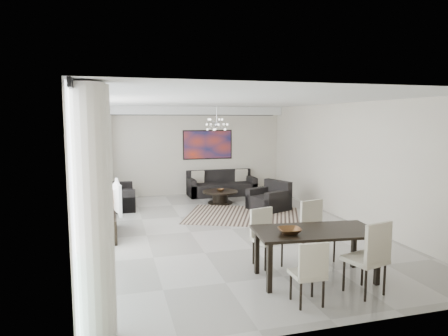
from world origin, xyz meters
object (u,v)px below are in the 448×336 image
object	(u,v)px
dining_table	(316,235)
tv_console	(106,224)
television	(113,197)
sofa_main	(221,187)
coffee_table	(220,196)

from	to	relation	value
dining_table	tv_console	bearing A→B (deg)	133.82
tv_console	television	xyz separation A→B (m)	(0.16, 0.03, 0.58)
tv_console	dining_table	xyz separation A→B (m)	(3.19, -3.33, 0.46)
sofa_main	tv_console	size ratio (longest dim) A/B	1.39
coffee_table	tv_console	bearing A→B (deg)	-141.53
coffee_table	television	size ratio (longest dim) A/B	0.91
television	tv_console	bearing A→B (deg)	97.14
television	dining_table	xyz separation A→B (m)	(3.03, -3.36, -0.13)
television	sofa_main	bearing A→B (deg)	-45.04
sofa_main	television	xyz separation A→B (m)	(-3.46, -3.81, 0.56)
sofa_main	television	world-z (taller)	television
sofa_main	coffee_table	bearing A→B (deg)	-106.58
dining_table	television	bearing A→B (deg)	132.11
television	dining_table	bearing A→B (deg)	-140.71
sofa_main	tv_console	distance (m)	5.28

